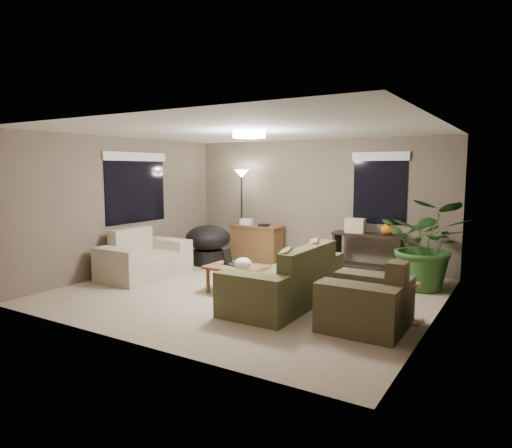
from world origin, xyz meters
The scene contains 20 objects.
room_shell centered at (0.00, 0.00, 1.25)m, with size 5.50×5.50×5.50m.
main_sofa centered at (0.81, -0.24, 0.29)m, with size 0.95×2.20×0.85m.
throw_pillows centered at (1.06, -0.24, 0.65)m, with size 0.39×1.40×0.47m.
loveseat centered at (-2.17, -0.12, 0.30)m, with size 0.90×1.60×0.85m.
armchair centered at (2.10, -0.67, 0.30)m, with size 0.95×1.00×0.85m.
coffee_table centered at (-0.09, -0.20, 0.36)m, with size 1.00×0.55×0.42m.
laptop centered at (-0.26, -0.10, 0.48)m, with size 0.40×0.32×0.24m.
plastic_bag centered at (0.11, -0.35, 0.51)m, with size 0.27×0.24×0.19m, color white.
desk centered at (-1.15, 2.14, 0.38)m, with size 1.10×0.50×0.75m.
desk_papers centered at (-1.31, 2.13, 0.80)m, with size 0.70×0.30×0.12m.
console_table centered at (1.21, 2.15, 0.44)m, with size 1.30×0.40×0.75m.
pumpkin centered at (1.56, 2.15, 0.85)m, with size 0.25×0.25×0.20m, color orange.
cardboard_box centered at (0.96, 2.15, 0.88)m, with size 0.35×0.26×0.26m, color beige.
papasan_chair centered at (-1.79, 1.29, 0.47)m, with size 1.19×1.19×0.80m.
floor_lamp centered at (-1.55, 2.16, 1.60)m, with size 0.32×0.32×1.91m.
ceiling_fixture centered at (0.00, 0.00, 2.44)m, with size 0.50×0.50×0.10m, color white.
houseplant centered at (2.35, 1.56, 0.57)m, with size 1.32×1.47×1.14m, color #2D5923.
cat_scratching_post centered at (2.49, -0.18, 0.21)m, with size 0.32×0.32×0.50m.
window_left centered at (-2.73, 0.30, 1.78)m, with size 0.05×1.56×1.33m.
window_back centered at (1.30, 2.48, 1.79)m, with size 1.06×0.05×1.33m.
Camera 1 is at (3.73, -5.95, 1.92)m, focal length 32.00 mm.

